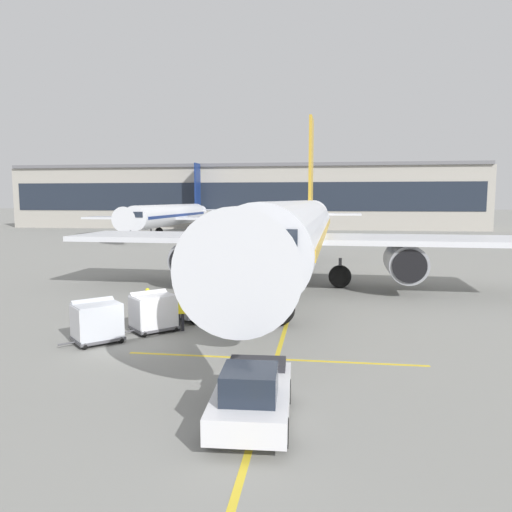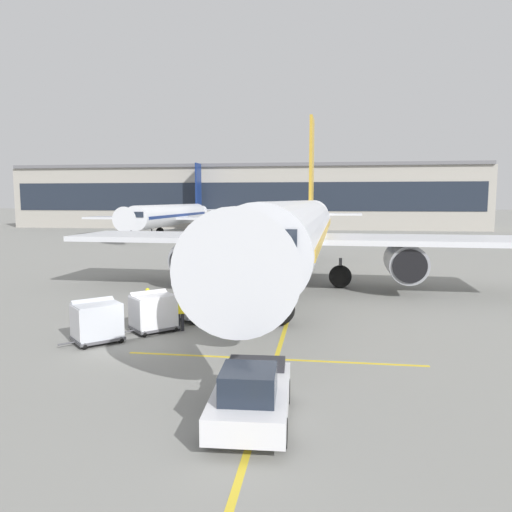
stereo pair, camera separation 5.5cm
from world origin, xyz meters
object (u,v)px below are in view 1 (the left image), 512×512
object	(u,v)px
safety_cone_wingtip	(210,286)
distant_airplane	(172,215)
baggage_cart_lead	(153,311)
belt_loader	(211,302)
baggage_cart_second	(97,320)
pushback_tug	(252,395)
ground_crew_by_carts	(148,302)
ground_crew_by_loader	(181,311)
safety_cone_engine_keepout	(192,283)
parked_airplane	(297,232)

from	to	relation	value
safety_cone_wingtip	distant_airplane	size ratio (longest dim) A/B	0.02
baggage_cart_lead	distant_airplane	size ratio (longest dim) A/B	0.06
belt_loader	baggage_cart_second	bearing A→B (deg)	-126.78
baggage_cart_second	pushback_tug	xyz separation A→B (m)	(7.96, -6.83, -0.17)
ground_crew_by_carts	safety_cone_wingtip	size ratio (longest dim) A/B	2.31
ground_crew_by_carts	distant_airplane	world-z (taller)	distant_airplane
pushback_tug	distant_airplane	size ratio (longest dim) A/B	0.11
belt_loader	baggage_cart_lead	world-z (taller)	belt_loader
pushback_tug	safety_cone_wingtip	distance (m)	20.13
ground_crew_by_loader	safety_cone_wingtip	bearing A→B (deg)	95.35
belt_loader	safety_cone_engine_keepout	distance (m)	9.18
ground_crew_by_loader	baggage_cart_second	bearing A→B (deg)	-142.51
parked_airplane	distant_airplane	xyz separation A→B (m)	(-24.43, 48.42, -0.54)
baggage_cart_second	ground_crew_by_carts	xyz separation A→B (m)	(0.85, 4.06, -0.00)
belt_loader	ground_crew_by_carts	world-z (taller)	belt_loader
ground_crew_by_loader	baggage_cart_lead	bearing A→B (deg)	-169.67
baggage_cart_second	safety_cone_engine_keepout	distance (m)	13.82
pushback_tug	safety_cone_wingtip	world-z (taller)	pushback_tug
baggage_cart_lead	ground_crew_by_loader	size ratio (longest dim) A/B	1.46
parked_airplane	ground_crew_by_loader	size ratio (longest dim) A/B	24.49
pushback_tug	safety_cone_wingtip	size ratio (longest dim) A/B	5.94
baggage_cart_lead	baggage_cart_second	size ratio (longest dim) A/B	1.00
ground_crew_by_carts	distant_airplane	size ratio (longest dim) A/B	0.04
baggage_cart_second	safety_cone_wingtip	world-z (taller)	baggage_cart_second
ground_crew_by_loader	parked_airplane	bearing A→B (deg)	67.80
parked_airplane	baggage_cart_second	distance (m)	16.80
ground_crew_by_loader	safety_cone_wingtip	world-z (taller)	ground_crew_by_loader
safety_cone_engine_keepout	safety_cone_wingtip	size ratio (longest dim) A/B	0.94
pushback_tug	ground_crew_by_loader	world-z (taller)	pushback_tug
parked_airplane	distant_airplane	distance (m)	54.24
pushback_tug	ground_crew_by_carts	distance (m)	13.00
safety_cone_wingtip	baggage_cart_lead	bearing A→B (deg)	-92.04
pushback_tug	baggage_cart_second	bearing A→B (deg)	139.38
belt_loader	distant_airplane	size ratio (longest dim) A/B	0.12
parked_airplane	ground_crew_by_carts	bearing A→B (deg)	-124.69
baggage_cart_second	pushback_tug	distance (m)	10.49
safety_cone_engine_keepout	belt_loader	bearing A→B (deg)	-68.58
parked_airplane	ground_crew_by_carts	size ratio (longest dim) A/B	24.49
parked_airplane	baggage_cart_second	size ratio (longest dim) A/B	16.77
ground_crew_by_carts	safety_cone_engine_keepout	xyz separation A→B (m)	(-0.27, 9.74, -0.65)
ground_crew_by_loader	ground_crew_by_carts	bearing A→B (deg)	143.83
baggage_cart_second	safety_cone_wingtip	size ratio (longest dim) A/B	3.37
baggage_cart_second	baggage_cart_lead	bearing A→B (deg)	49.93
safety_cone_engine_keepout	safety_cone_wingtip	bearing A→B (deg)	-40.08
belt_loader	safety_cone_wingtip	xyz separation A→B (m)	(-1.75, 7.19, -0.47)
belt_loader	safety_cone_wingtip	distance (m)	7.41
belt_loader	baggage_cart_lead	distance (m)	3.75
ground_crew_by_loader	distant_airplane	xyz separation A→B (m)	(-19.52, 60.45, 2.54)
safety_cone_engine_keepout	distant_airplane	bearing A→B (deg)	109.09
safety_cone_wingtip	parked_airplane	bearing A→B (deg)	18.71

